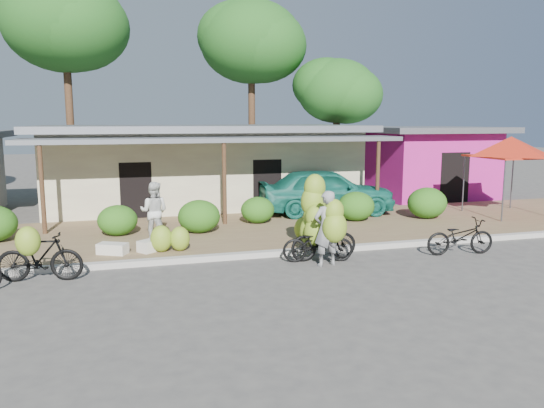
{
  "coord_description": "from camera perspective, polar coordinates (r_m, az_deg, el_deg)",
  "views": [
    {
      "loc": [
        -3.28,
        -11.09,
        3.56
      ],
      "look_at": [
        0.81,
        3.21,
        1.2
      ],
      "focal_mm": 35.0,
      "sensor_mm": 36.0,
      "label": 1
    }
  ],
  "objects": [
    {
      "name": "loose_banana_a",
      "position": [
        14.29,
        -9.88,
        -3.69
      ],
      "size": [
        0.53,
        0.45,
        0.66
      ],
      "primitive_type": "ellipsoid",
      "color": "#82A729",
      "rests_on": "sidewalk"
    },
    {
      "name": "sidewalk",
      "position": [
        16.79,
        -4.36,
        -3.04
      ],
      "size": [
        60.0,
        6.0,
        0.12
      ],
      "primitive_type": "cube",
      "color": "olive",
      "rests_on": "ground"
    },
    {
      "name": "bike_center",
      "position": [
        13.67,
        4.75,
        -2.44
      ],
      "size": [
        1.88,
        1.31,
        2.19
      ],
      "rotation": [
        0.0,
        0.0,
        1.39
      ],
      "color": "black",
      "rests_on": "ground"
    },
    {
      "name": "tree_far_center",
      "position": [
        27.68,
        -21.83,
        17.8
      ],
      "size": [
        5.7,
        5.62,
        10.24
      ],
      "color": "#503620",
      "rests_on": "ground"
    },
    {
      "name": "hedge_3",
      "position": [
        17.86,
        -1.57,
        -0.65
      ],
      "size": [
        1.14,
        1.02,
        0.89
      ],
      "primitive_type": "ellipsoid",
      "color": "#1A5A14",
      "rests_on": "sidewalk"
    },
    {
      "name": "hedge_1",
      "position": [
        16.6,
        -16.28,
        -1.69
      ],
      "size": [
        1.18,
        1.06,
        0.92
      ],
      "primitive_type": "ellipsoid",
      "color": "#1A5A14",
      "rests_on": "sidewalk"
    },
    {
      "name": "hedge_5",
      "position": [
        19.49,
        16.34,
        0.11
      ],
      "size": [
        1.4,
        1.26,
        1.09
      ],
      "primitive_type": "ellipsoid",
      "color": "#1A5A14",
      "rests_on": "sidewalk"
    },
    {
      "name": "bike_left",
      "position": [
        12.81,
        -23.82,
        -5.06
      ],
      "size": [
        1.93,
        1.27,
        1.38
      ],
      "rotation": [
        0.0,
        0.0,
        1.4
      ],
      "color": "black",
      "rests_on": "ground"
    },
    {
      "name": "tree_near_right",
      "position": [
        27.84,
        6.56,
        12.17
      ],
      "size": [
        4.25,
        4.05,
        6.7
      ],
      "color": "#503620",
      "rests_on": "ground"
    },
    {
      "name": "bystander",
      "position": [
        15.53,
        -12.57,
        -0.78
      ],
      "size": [
        1.01,
        0.9,
        1.71
      ],
      "primitive_type": "imported",
      "rotation": [
        0.0,
        0.0,
        2.78
      ],
      "color": "silver",
      "rests_on": "sidewalk"
    },
    {
      "name": "shop_pink",
      "position": [
        26.09,
        16.01,
        4.52
      ],
      "size": [
        6.0,
        6.0,
        3.25
      ],
      "color": "#C01D84",
      "rests_on": "ground"
    },
    {
      "name": "bike_right",
      "position": [
        13.45,
        5.91,
        -3.33
      ],
      "size": [
        1.79,
        1.18,
        1.68
      ],
      "rotation": [
        0.0,
        0.0,
        1.59
      ],
      "color": "black",
      "rests_on": "ground"
    },
    {
      "name": "hedge_4",
      "position": [
        18.49,
        9.03,
        -0.24
      ],
      "size": [
        1.29,
        1.16,
        1.0
      ],
      "primitive_type": "ellipsoid",
      "color": "#1A5A14",
      "rests_on": "sidewalk"
    },
    {
      "name": "hedge_2",
      "position": [
        16.48,
        -7.85,
        -1.32
      ],
      "size": [
        1.3,
        1.17,
        1.01
      ],
      "primitive_type": "ellipsoid",
      "color": "#1A5A14",
      "rests_on": "sidewalk"
    },
    {
      "name": "teal_van",
      "position": [
        19.66,
        5.84,
        1.41
      ],
      "size": [
        5.21,
        2.6,
        1.7
      ],
      "primitive_type": "imported",
      "rotation": [
        0.0,
        0.0,
        1.45
      ],
      "color": "#166555",
      "rests_on": "sidewalk"
    },
    {
      "name": "bike_far_right",
      "position": [
        15.01,
        19.57,
        -3.33
      ],
      "size": [
        1.92,
        0.86,
        0.98
      ],
      "rotation": [
        0.0,
        0.0,
        1.45
      ],
      "color": "black",
      "rests_on": "ground"
    },
    {
      "name": "vendor",
      "position": [
        13.05,
        5.87,
        -2.63
      ],
      "size": [
        0.75,
        0.56,
        1.87
      ],
      "primitive_type": "imported",
      "rotation": [
        0.0,
        0.0,
        3.32
      ],
      "color": "gray",
      "rests_on": "ground"
    },
    {
      "name": "sack_near",
      "position": [
        14.52,
        -12.59,
        -4.3
      ],
      "size": [
        0.92,
        0.83,
        0.3
      ],
      "primitive_type": "cube",
      "rotation": [
        0.0,
        0.0,
        0.65
      ],
      "color": "beige",
      "rests_on": "sidewalk"
    },
    {
      "name": "loose_banana_b",
      "position": [
        14.26,
        -11.83,
        -3.66
      ],
      "size": [
        0.57,
        0.48,
        0.71
      ],
      "primitive_type": "ellipsoid",
      "color": "#82A729",
      "rests_on": "sidewalk"
    },
    {
      "name": "ground",
      "position": [
        12.1,
        0.48,
        -8.09
      ],
      "size": [
        100.0,
        100.0,
        0.0
      ],
      "primitive_type": "plane",
      "color": "#464441",
      "rests_on": "ground"
    },
    {
      "name": "sack_far",
      "position": [
        14.41,
        -16.77,
        -4.62
      ],
      "size": [
        0.84,
        0.68,
        0.28
      ],
      "primitive_type": "cube",
      "rotation": [
        0.0,
        0.0,
        -0.48
      ],
      "color": "beige",
      "rests_on": "sidewalk"
    },
    {
      "name": "curb",
      "position": [
        13.94,
        -1.85,
        -5.47
      ],
      "size": [
        60.0,
        0.25,
        0.15
      ],
      "primitive_type": "cube",
      "color": "#A8A399",
      "rests_on": "ground"
    },
    {
      "name": "shop_main",
      "position": [
        22.34,
        -7.49,
        4.22
      ],
      "size": [
        13.0,
        8.5,
        3.35
      ],
      "color": "beige",
      "rests_on": "ground"
    },
    {
      "name": "tree_center_right",
      "position": [
        28.77,
        -2.68,
        17.19
      ],
      "size": [
        5.42,
        5.32,
        9.69
      ],
      "color": "#503620",
      "rests_on": "ground"
    },
    {
      "name": "loose_banana_c",
      "position": [
        15.36,
        3.39,
        -2.66
      ],
      "size": [
        0.54,
        0.46,
        0.67
      ],
      "primitive_type": "ellipsoid",
      "color": "#82A729",
      "rests_on": "sidewalk"
    },
    {
      "name": "red_canopy",
      "position": [
        21.13,
        24.3,
        5.65
      ],
      "size": [
        3.5,
        3.5,
        2.86
      ],
      "color": "#59595E",
      "rests_on": "sidewalk"
    }
  ]
}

